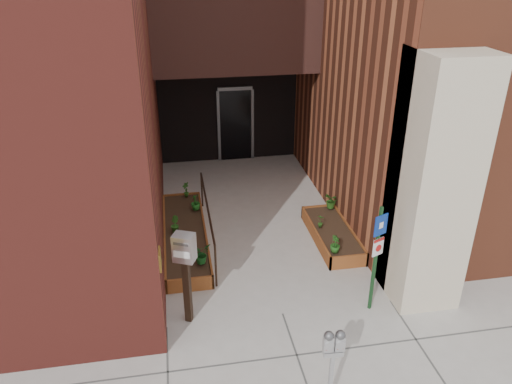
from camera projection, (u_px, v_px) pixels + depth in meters
ground at (283, 314)px, 8.69m from camera, size 80.00×80.00×0.00m
planter_left at (185, 236)px, 10.78m from camera, size 0.90×3.60×0.30m
planter_right at (332, 235)px, 10.83m from camera, size 0.80×2.20×0.30m
handrail at (207, 210)px, 10.54m from camera, size 0.04×3.34×0.90m
parking_meter at (333, 349)px, 6.55m from camera, size 0.29×0.14×1.29m
sign_post at (377, 249)px, 8.28m from camera, size 0.26×0.13×2.03m
payment_dropbox at (185, 260)px, 8.02m from camera, size 0.41×0.36×1.69m
shrub_left_a at (201, 254)px, 9.51m from camera, size 0.49×0.49×0.38m
shrub_left_b at (175, 225)px, 10.52m from camera, size 0.24×0.24×0.37m
shrub_left_c at (195, 202)px, 11.46m from camera, size 0.30×0.30×0.38m
shrub_left_d at (186, 190)px, 12.06m from camera, size 0.26×0.26×0.37m
shrub_right_a at (335, 244)px, 9.84m from camera, size 0.28×0.28×0.36m
shrub_right_b at (321, 221)px, 10.73m from camera, size 0.23×0.23×0.31m
shrub_right_c at (331, 201)px, 11.51m from camera, size 0.36×0.36×0.37m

